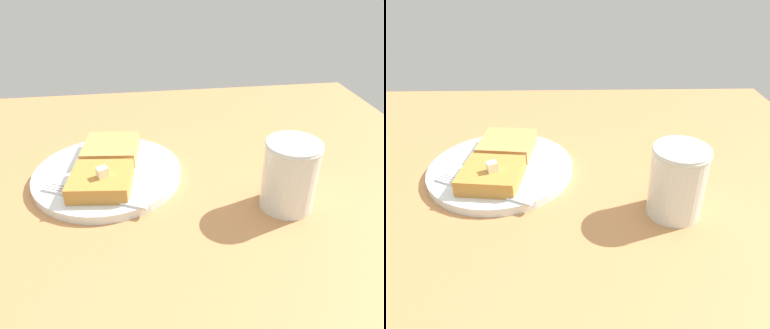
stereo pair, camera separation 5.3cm
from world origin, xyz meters
TOP-DOWN VIEW (x-y plane):
  - table_surface at (0.00, 0.00)cm, footprint 91.19×91.19cm
  - plate at (8.09, 10.96)cm, footprint 22.45×22.45cm
  - toast_slice_left at (3.51, 11.47)cm, footprint 9.16×9.27cm
  - toast_slice_middle at (12.66, 10.45)cm, footprint 9.16×9.27cm
  - butter_pat_primary at (2.76, 11.03)cm, footprint 1.78×1.85cm
  - fork at (1.72, 13.33)cm, footprint 8.40×14.97cm
  - syrup_jar at (-2.30, -13.82)cm, footprint 7.41×7.41cm

SIDE VIEW (x-z plane):
  - table_surface at x=0.00cm, z-range 0.00..2.27cm
  - plate at x=8.09cm, z-range 2.36..3.66cm
  - fork at x=1.72cm, z-range 3.57..3.93cm
  - toast_slice_left at x=3.51cm, z-range 3.57..5.95cm
  - toast_slice_middle at x=12.66cm, z-range 3.57..5.95cm
  - butter_pat_primary at x=2.76cm, z-range 5.95..7.38cm
  - syrup_jar at x=-2.30cm, z-range 1.79..11.56cm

